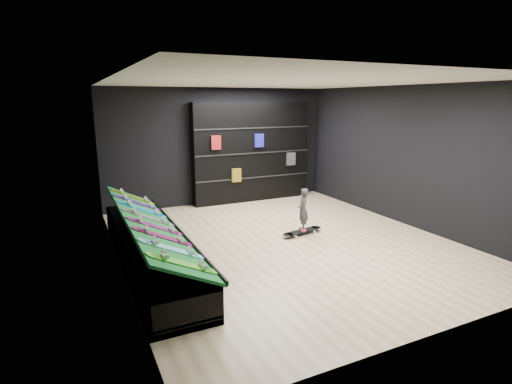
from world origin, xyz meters
name	(u,v)px	position (x,y,z in m)	size (l,w,h in m)	color
floor	(284,242)	(0.00, 0.00, 0.00)	(6.00, 7.00, 0.01)	beige
ceiling	(286,82)	(0.00, 0.00, 3.00)	(6.00, 7.00, 0.01)	white
wall_back	(219,146)	(0.00, 3.50, 1.50)	(6.00, 0.02, 3.00)	black
wall_front	(445,212)	(0.00, -3.50, 1.50)	(6.00, 0.02, 3.00)	black
wall_left	(115,179)	(-3.00, 0.00, 1.50)	(0.02, 7.00, 3.00)	black
wall_right	(405,156)	(3.00, 0.00, 1.50)	(0.02, 7.00, 3.00)	black
display_rack	(150,250)	(-2.55, 0.00, 0.25)	(0.90, 4.50, 0.50)	black
turf_ramp	(151,223)	(-2.50, 0.00, 0.71)	(1.00, 4.50, 0.04)	#0E5920
back_shelving	(252,152)	(0.86, 3.32, 1.32)	(3.29, 0.38, 2.63)	black
floor_skateboard	(302,233)	(0.55, 0.21, 0.04)	(0.98, 0.22, 0.09)	black
child	(303,218)	(0.55, 0.21, 0.35)	(0.20, 0.14, 0.53)	black
display_board_0	(183,264)	(-2.49, -1.90, 0.74)	(0.98, 0.22, 0.09)	green
display_board_1	(172,249)	(-2.49, -1.36, 0.74)	(0.98, 0.22, 0.09)	#0CB2E5
display_board_2	(163,237)	(-2.49, -0.81, 0.74)	(0.98, 0.22, 0.09)	#E5198C
display_board_3	(155,226)	(-2.49, -0.27, 0.74)	(0.98, 0.22, 0.09)	#2626BF
display_board_4	(149,217)	(-2.49, 0.27, 0.74)	(0.98, 0.22, 0.09)	black
display_board_5	(143,210)	(-2.49, 0.81, 0.74)	(0.98, 0.22, 0.09)	blue
display_board_6	(138,203)	(-2.49, 1.36, 0.74)	(0.98, 0.22, 0.09)	purple
display_board_7	(133,197)	(-2.49, 1.90, 0.74)	(0.98, 0.22, 0.09)	yellow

